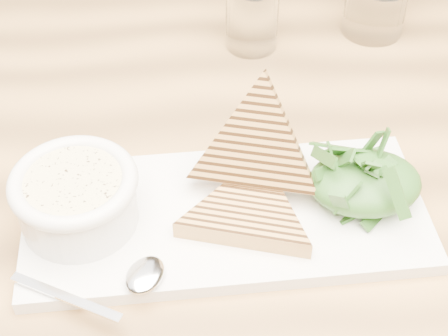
{
  "coord_description": "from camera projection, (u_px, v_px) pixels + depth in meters",
  "views": [
    {
      "loc": [
        -0.02,
        -0.38,
        1.26
      ],
      "look_at": [
        0.01,
        0.06,
        0.83
      ],
      "focal_mm": 55.0,
      "sensor_mm": 36.0,
      "label": 1
    }
  ],
  "objects": [
    {
      "name": "soup",
      "position": [
        73.0,
        183.0,
        0.59
      ],
      "size": [
        0.09,
        0.09,
        0.01
      ],
      "primitive_type": "cylinder",
      "color": "beige",
      "rests_on": "soup_bowl"
    },
    {
      "name": "bowl_rim",
      "position": [
        73.0,
        182.0,
        0.59
      ],
      "size": [
        0.11,
        0.11,
        0.01
      ],
      "primitive_type": "torus",
      "color": "white",
      "rests_on": "soup_bowl"
    },
    {
      "name": "spoon_bowl",
      "position": [
        145.0,
        275.0,
        0.57
      ],
      "size": [
        0.05,
        0.05,
        0.01
      ],
      "primitive_type": "ellipsoid",
      "rotation": [
        0.0,
        0.0,
        -0.5
      ],
      "color": "silver",
      "rests_on": "platter"
    },
    {
      "name": "soup_bowl",
      "position": [
        78.0,
        204.0,
        0.61
      ],
      "size": [
        0.1,
        0.1,
        0.04
      ],
      "primitive_type": "cylinder",
      "color": "white",
      "rests_on": "platter"
    },
    {
      "name": "glass_near",
      "position": [
        252.0,
        10.0,
        0.81
      ],
      "size": [
        0.06,
        0.06,
        0.1
      ],
      "primitive_type": "cylinder",
      "color": "white",
      "rests_on": "table_top"
    },
    {
      "name": "salad_base",
      "position": [
        365.0,
        182.0,
        0.63
      ],
      "size": [
        0.1,
        0.08,
        0.04
      ],
      "primitive_type": "ellipsoid",
      "color": "#173611",
      "rests_on": "platter"
    },
    {
      "name": "table_top",
      "position": [
        315.0,
        219.0,
        0.67
      ],
      "size": [
        1.21,
        0.84,
        0.04
      ],
      "primitive_type": "cube",
      "rotation": [
        0.0,
        0.0,
        -0.05
      ],
      "color": "#A87840",
      "rests_on": "ground"
    },
    {
      "name": "platter",
      "position": [
        226.0,
        216.0,
        0.63
      ],
      "size": [
        0.37,
        0.18,
        0.01
      ],
      "primitive_type": "cube",
      "rotation": [
        0.0,
        0.0,
        0.03
      ],
      "color": "white",
      "rests_on": "table_top"
    },
    {
      "name": "spoon_handle",
      "position": [
        66.0,
        297.0,
        0.56
      ],
      "size": [
        0.09,
        0.06,
        0.0
      ],
      "primitive_type": "cube",
      "rotation": [
        0.0,
        0.0,
        -0.5
      ],
      "color": "silver",
      "rests_on": "platter"
    },
    {
      "name": "sandwich_flat",
      "position": [
        249.0,
        212.0,
        0.62
      ],
      "size": [
        0.18,
        0.18,
        0.02
      ],
      "primitive_type": null,
      "rotation": [
        0.0,
        0.0,
        -0.29
      ],
      "color": "#B27F40",
      "rests_on": "platter"
    },
    {
      "name": "arugula_pile",
      "position": [
        366.0,
        177.0,
        0.62
      ],
      "size": [
        0.11,
        0.1,
        0.05
      ],
      "primitive_type": null,
      "color": "#3B7428",
      "rests_on": "platter"
    },
    {
      "name": "sandwich_lean",
      "position": [
        256.0,
        147.0,
        0.62
      ],
      "size": [
        0.17,
        0.17,
        0.16
      ],
      "primitive_type": null,
      "rotation": [
        1.05,
        0.0,
        -0.27
      ],
      "color": "#B27F40",
      "rests_on": "sandwich_flat"
    }
  ]
}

